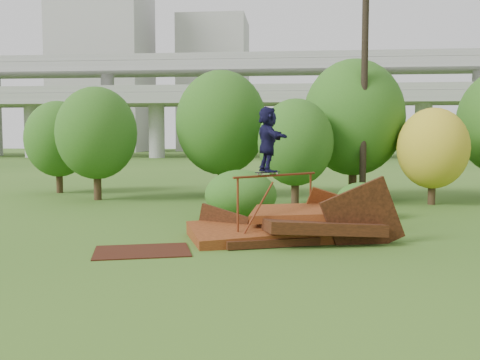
# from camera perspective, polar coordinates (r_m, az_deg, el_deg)

# --- Properties ---
(ground) EXTENTS (240.00, 240.00, 0.00)m
(ground) POSITION_cam_1_polar(r_m,az_deg,el_deg) (13.28, 2.64, -7.61)
(ground) COLOR #2D5116
(ground) RESTS_ON ground
(scrap_pile) EXTENTS (6.06, 3.63, 2.28)m
(scrap_pile) POSITION_cam_1_polar(r_m,az_deg,el_deg) (14.76, 5.12, -5.06)
(scrap_pile) COLOR #441E0C
(scrap_pile) RESTS_ON ground
(grind_rail) EXTENTS (2.22, 2.21, 1.78)m
(grind_rail) POSITION_cam_1_polar(r_m,az_deg,el_deg) (14.90, 3.89, -1.17)
(grind_rail) COLOR maroon
(grind_rail) RESTS_ON ground
(skateboard) EXTENTS (0.67, 0.67, 0.08)m
(skateboard) POSITION_cam_1_polar(r_m,az_deg,el_deg) (14.64, 2.96, 0.82)
(skateboard) COLOR black
(skateboard) RESTS_ON grind_rail
(skater) EXTENTS (1.13, 1.72, 1.78)m
(skater) POSITION_cam_1_polar(r_m,az_deg,el_deg) (14.61, 2.98, 4.36)
(skater) COLOR #121033
(skater) RESTS_ON skateboard
(flat_plate) EXTENTS (2.67, 2.22, 0.03)m
(flat_plate) POSITION_cam_1_polar(r_m,az_deg,el_deg) (13.43, -10.40, -7.47)
(flat_plate) COLOR black
(flat_plate) RESTS_ON ground
(tree_0) EXTENTS (3.59, 3.59, 5.06)m
(tree_0) POSITION_cam_1_polar(r_m,az_deg,el_deg) (24.75, -15.06, 4.84)
(tree_0) COLOR black
(tree_0) RESTS_ON ground
(tree_1) EXTENTS (4.29, 4.29, 5.97)m
(tree_1) POSITION_cam_1_polar(r_m,az_deg,el_deg) (25.40, -2.01, 6.11)
(tree_1) COLOR black
(tree_1) RESTS_ON ground
(tree_2) EXTENTS (3.12, 3.12, 4.40)m
(tree_2) POSITION_cam_1_polar(r_m,az_deg,el_deg) (22.11, 5.94, 4.00)
(tree_2) COLOR black
(tree_2) RESTS_ON ground
(tree_3) EXTENTS (4.56, 4.56, 6.33)m
(tree_3) POSITION_cam_1_polar(r_m,az_deg,el_deg) (24.83, 12.02, 6.52)
(tree_3) COLOR black
(tree_3) RESTS_ON ground
(tree_4) EXTENTS (2.93, 2.93, 4.04)m
(tree_4) POSITION_cam_1_polar(r_m,az_deg,el_deg) (23.63, 19.88, 3.19)
(tree_4) COLOR black
(tree_4) RESTS_ON ground
(tree_6) EXTENTS (3.32, 3.32, 4.64)m
(tree_6) POSITION_cam_1_polar(r_m,az_deg,el_deg) (28.51, -18.80, 4.16)
(tree_6) COLOR black
(tree_6) RESTS_ON ground
(shrub_left) EXTENTS (2.47, 2.28, 1.71)m
(shrub_left) POSITION_cam_1_polar(r_m,az_deg,el_deg) (18.21, 0.07, -1.58)
(shrub_left) COLOR #204C14
(shrub_left) RESTS_ON ground
(shrub_right) EXTENTS (1.76, 1.62, 1.25)m
(shrub_right) POSITION_cam_1_polar(r_m,az_deg,el_deg) (18.99, 12.81, -2.13)
(shrub_right) COLOR #204C14
(shrub_right) RESTS_ON ground
(utility_pole) EXTENTS (1.40, 0.28, 10.46)m
(utility_pole) POSITION_cam_1_polar(r_m,az_deg,el_deg) (23.06, 13.13, 10.67)
(utility_pole) COLOR black
(utility_pole) RESTS_ON ground
(freeway_overpass) EXTENTS (160.00, 15.00, 13.70)m
(freeway_overpass) POSITION_cam_1_polar(r_m,az_deg,el_deg) (76.26, 5.06, 10.18)
(freeway_overpass) COLOR gray
(freeway_overpass) RESTS_ON ground
(building_left) EXTENTS (18.00, 16.00, 35.00)m
(building_left) POSITION_cam_1_polar(r_m,az_deg,el_deg) (115.61, -14.39, 11.70)
(building_left) COLOR #9E9E99
(building_left) RESTS_ON ground
(building_right) EXTENTS (14.00, 14.00, 28.00)m
(building_right) POSITION_cam_1_polar(r_m,az_deg,el_deg) (116.70, -2.78, 10.04)
(building_right) COLOR #9E9E99
(building_right) RESTS_ON ground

